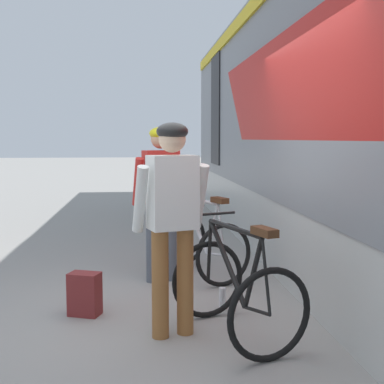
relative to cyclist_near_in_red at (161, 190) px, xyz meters
The scene contains 7 objects.
ground_plane 1.77m from the cyclist_near_in_red, 90.08° to the right, with size 80.00×80.00×0.00m, color gray.
cyclist_near_in_red is the anchor object (origin of this frame).
cyclist_far_in_white 1.64m from the cyclist_near_in_red, 89.13° to the right, with size 0.66×0.43×1.76m.
bicycle_near_silver 0.83m from the cyclist_near_in_red, 18.95° to the left, with size 1.07×1.26×0.99m.
bicycle_far_black 1.94m from the cyclist_near_in_red, 72.86° to the right, with size 1.01×1.24×0.99m.
backpack_on_platform 1.57m from the cyclist_near_in_red, 125.19° to the right, with size 0.28×0.18×0.40m, color maroon.
water_bottle_near_the_bikes 1.51m from the cyclist_near_in_red, 62.46° to the right, with size 0.07×0.07×0.21m, color silver.
Camera 1 is at (-0.23, -4.31, 1.63)m, focal length 47.60 mm.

